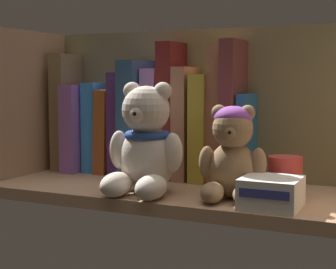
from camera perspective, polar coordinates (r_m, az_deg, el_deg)
shelf_board at (r=90.03cm, az=1.95°, el=-6.38°), size 65.39×24.31×2.00cm
shelf_back_panel at (r=100.03cm, az=4.83°, el=2.72°), size 67.79×1.20×29.36cm
shelf_side_panel_left at (r=105.81cm, az=-14.99°, el=2.71°), size 1.60×26.71×29.36cm
book_0 at (r=111.32cm, az=-10.21°, el=2.38°), size 3.06×10.91×23.14cm
book_1 at (r=109.63cm, az=-8.74°, el=0.77°), size 3.10×14.02×17.08cm
book_2 at (r=107.83cm, az=-7.28°, el=0.82°), size 2.92×9.15×17.49cm
book_3 at (r=106.32cm, az=-5.91°, el=0.41°), size 2.96×10.43×16.23cm
book_4 at (r=104.62cm, az=-4.44°, el=1.23°), size 3.18×9.84×19.42cm
book_5 at (r=102.83cm, az=-2.70°, el=1.77°), size 3.43×14.70×21.60cm
book_6 at (r=101.31cm, az=-0.94°, el=1.29°), size 3.02×10.36×20.08cm
book_7 at (r=99.78cm, az=0.75°, el=2.57°), size 2.92×10.73×24.79cm
book_8 at (r=98.73cm, az=2.35°, el=1.23°), size 2.56×11.75×20.32cm
book_9 at (r=97.65cm, az=4.00°, el=0.80°), size 2.97×12.00×19.03cm
book_10 at (r=96.41cm, az=5.72°, el=2.25°), size 2.90×10.25×24.21cm
book_11 at (r=95.51cm, az=7.32°, el=2.41°), size 2.45×12.90×24.87cm
book_12 at (r=95.21cm, az=8.61°, el=-0.40°), size 1.61×11.05×15.65cm
teddy_bear_larger at (r=85.14cm, az=-2.45°, el=-1.25°), size 12.89×13.08×17.70cm
teddy_bear_smaller at (r=81.57cm, az=6.83°, el=-2.14°), size 10.59×11.01×14.28cm
pillar_candle at (r=85.06cm, az=12.32°, el=-4.39°), size 5.22×5.22×6.27cm
small_product_box at (r=77.39cm, az=10.89°, el=-6.09°), size 8.09×8.11×4.35cm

